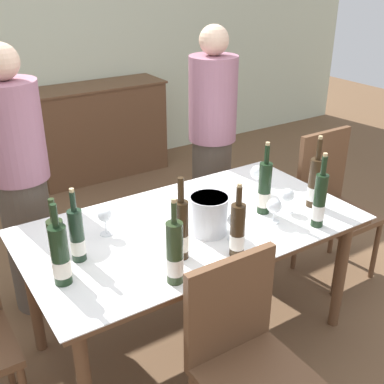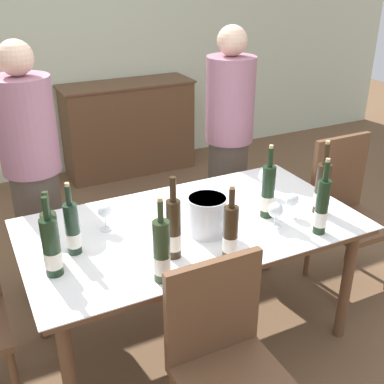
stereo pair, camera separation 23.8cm
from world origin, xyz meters
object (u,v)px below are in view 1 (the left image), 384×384
at_px(sideboard_cabinet, 100,130).
at_px(wine_bottle_2, 60,257).
at_px(person_guest_left, 212,143).
at_px(wine_bottle_3, 175,254).
at_px(wine_bottle_0, 315,184).
at_px(wine_glass_4, 235,221).
at_px(chair_right_end, 331,197).
at_px(dining_table, 192,235).
at_px(wine_glass_2, 274,206).
at_px(wine_bottle_8, 77,236).
at_px(wine_glass_3, 288,196).
at_px(wine_bottle_1, 58,248).
at_px(chair_near_front, 245,353).
at_px(ice_bucket, 209,214).
at_px(wine_bottle_6, 319,201).
at_px(person_host, 22,188).
at_px(wine_bottle_5, 237,231).
at_px(wine_bottle_4, 264,189).
at_px(wine_bottle_7, 181,231).
at_px(wine_glass_0, 105,216).
at_px(wine_glass_1, 257,173).

height_order(sideboard_cabinet, wine_bottle_2, wine_bottle_2).
xyz_separation_m(sideboard_cabinet, person_guest_left, (0.16, -1.68, 0.35)).
bearing_deg(wine_bottle_3, wine_bottle_0, 10.64).
bearing_deg(wine_glass_4, chair_right_end, 17.35).
bearing_deg(dining_table, wine_glass_2, -30.25).
distance_m(dining_table, wine_bottle_8, 0.63).
distance_m(chair_right_end, person_guest_left, 0.89).
relative_size(wine_bottle_2, wine_bottle_3, 0.95).
xyz_separation_m(wine_bottle_3, wine_glass_3, (0.83, 0.22, -0.04)).
bearing_deg(wine_bottle_1, chair_near_front, -51.99).
height_order(ice_bucket, wine_bottle_6, wine_bottle_6).
relative_size(wine_glass_4, person_host, 0.09).
bearing_deg(wine_bottle_6, wine_bottle_0, 49.67).
bearing_deg(dining_table, chair_right_end, 4.59).
distance_m(wine_bottle_5, wine_glass_4, 0.13).
height_order(ice_bucket, wine_glass_3, ice_bucket).
relative_size(wine_bottle_3, wine_glass_2, 2.91).
distance_m(wine_bottle_1, wine_bottle_4, 1.10).
distance_m(wine_bottle_7, chair_near_front, 0.57).
height_order(wine_bottle_3, wine_glass_3, wine_bottle_3).
distance_m(ice_bucket, wine_bottle_6, 0.56).
bearing_deg(dining_table, wine_glass_4, -70.24).
distance_m(wine_glass_2, person_guest_left, 1.07).
xyz_separation_m(ice_bucket, wine_bottle_4, (0.36, 0.02, 0.03)).
bearing_deg(wine_bottle_5, ice_bucket, 88.34).
relative_size(sideboard_cabinet, wine_bottle_7, 3.28).
distance_m(wine_bottle_7, person_guest_left, 1.37).
xyz_separation_m(wine_bottle_5, wine_glass_3, (0.49, 0.19, -0.03)).
bearing_deg(wine_bottle_6, sideboard_cabinet, 89.93).
xyz_separation_m(dining_table, wine_bottle_2, (-0.72, -0.13, 0.20)).
height_order(wine_bottle_2, wine_bottle_4, wine_bottle_4).
height_order(wine_glass_0, person_guest_left, person_guest_left).
distance_m(wine_bottle_1, wine_glass_0, 0.35).
height_order(sideboard_cabinet, wine_glass_0, sideboard_cabinet).
distance_m(wine_bottle_1, wine_glass_4, 0.82).
relative_size(wine_bottle_5, wine_glass_0, 2.48).
xyz_separation_m(chair_near_front, person_host, (-0.44, 1.48, 0.26)).
relative_size(dining_table, wine_bottle_7, 4.34).
relative_size(dining_table, wine_glass_2, 12.88).
bearing_deg(sideboard_cabinet, wine_bottle_7, -105.13).
distance_m(wine_bottle_8, person_host, 0.78).
relative_size(ice_bucket, wine_bottle_6, 0.49).
bearing_deg(wine_glass_1, wine_bottle_3, -149.62).
xyz_separation_m(dining_table, wine_bottle_5, (0.02, -0.35, 0.19)).
relative_size(wine_bottle_0, person_guest_left, 0.25).
relative_size(wine_bottle_2, chair_right_end, 0.38).
xyz_separation_m(sideboard_cabinet, wine_bottle_6, (-0.00, -2.84, 0.42)).
distance_m(wine_bottle_4, wine_bottle_7, 0.61).
height_order(wine_bottle_7, wine_glass_4, wine_bottle_7).
height_order(dining_table, ice_bucket, ice_bucket).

